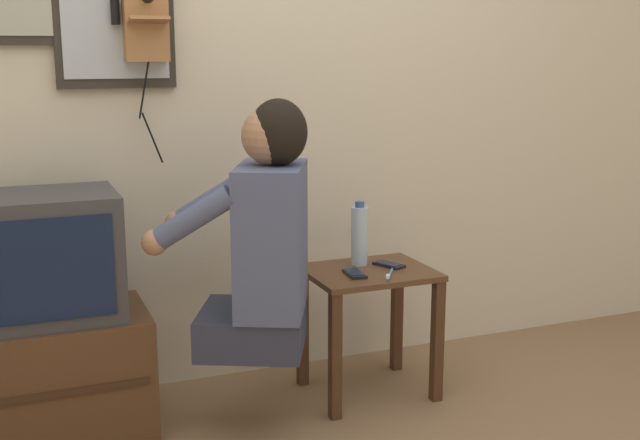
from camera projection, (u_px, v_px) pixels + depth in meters
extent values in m
cube|color=beige|center=(229.00, 66.00, 3.15)|extent=(6.80, 0.05, 2.55)
cube|color=#51331E|center=(369.00, 273.00, 3.10)|extent=(0.48, 0.39, 0.02)
cube|color=#452B1A|center=(335.00, 357.00, 2.92)|extent=(0.04, 0.04, 0.48)
cube|color=#452B1A|center=(437.00, 341.00, 3.07)|extent=(0.04, 0.04, 0.48)
cube|color=#452B1A|center=(302.00, 328.00, 3.22)|extent=(0.04, 0.04, 0.48)
cube|color=#452B1A|center=(397.00, 315.00, 3.38)|extent=(0.04, 0.04, 0.48)
cube|color=#2D3347|center=(252.00, 329.00, 2.81)|extent=(0.47, 0.46, 0.14)
cube|color=#4C567A|center=(272.00, 239.00, 2.74)|extent=(0.35, 0.42, 0.51)
sphere|color=#A37556|center=(270.00, 136.00, 2.66)|extent=(0.20, 0.20, 0.20)
ellipsoid|color=black|center=(278.00, 132.00, 2.66)|extent=(0.26, 0.27, 0.22)
cylinder|color=#4C567A|center=(192.00, 219.00, 2.58)|extent=(0.30, 0.20, 0.22)
cylinder|color=#4C567A|center=(211.00, 201.00, 2.88)|extent=(0.30, 0.20, 0.22)
sphere|color=#A37556|center=(154.00, 242.00, 2.61)|extent=(0.09, 0.09, 0.09)
sphere|color=#A37556|center=(177.00, 222.00, 2.91)|extent=(0.09, 0.09, 0.09)
cube|color=#51331E|center=(62.00, 375.00, 2.81)|extent=(0.60, 0.42, 0.44)
cube|color=#392315|center=(67.00, 393.00, 2.61)|extent=(0.54, 0.01, 0.02)
cube|color=#38383A|center=(52.00, 255.00, 2.72)|extent=(0.44, 0.38, 0.43)
cube|color=#0C1938|center=(56.00, 270.00, 2.54)|extent=(0.36, 0.01, 0.34)
cube|color=#9E6B3D|center=(144.00, 7.00, 2.91)|extent=(0.16, 0.11, 0.39)
cube|color=#9E6B3D|center=(149.00, 20.00, 2.84)|extent=(0.14, 0.07, 0.03)
cylinder|color=black|center=(115.00, 12.00, 2.87)|extent=(0.03, 0.03, 0.09)
cylinder|color=black|center=(144.00, 89.00, 2.95)|extent=(0.04, 0.04, 0.22)
cylinder|color=black|center=(152.00, 138.00, 3.00)|extent=(0.07, 0.06, 0.19)
cube|color=black|center=(355.00, 274.00, 3.02)|extent=(0.07, 0.13, 0.01)
cube|color=black|center=(355.00, 272.00, 3.02)|extent=(0.06, 0.10, 0.00)
cube|color=black|center=(389.00, 265.00, 3.14)|extent=(0.10, 0.14, 0.01)
cube|color=black|center=(389.00, 263.00, 3.14)|extent=(0.09, 0.11, 0.00)
cylinder|color=#ADC6DB|center=(359.00, 236.00, 3.15)|extent=(0.07, 0.07, 0.23)
cylinder|color=#2D4C8C|center=(360.00, 204.00, 3.12)|extent=(0.04, 0.04, 0.02)
cylinder|color=#338CD8|center=(390.00, 275.00, 3.01)|extent=(0.09, 0.13, 0.01)
cube|color=white|center=(388.00, 276.00, 2.94)|extent=(0.02, 0.03, 0.01)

